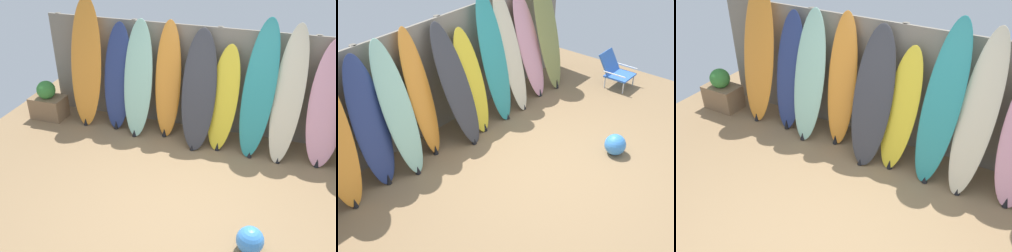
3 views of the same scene
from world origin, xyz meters
The scene contains 13 objects.
ground centered at (0.00, 0.00, 0.00)m, with size 7.68×7.68×0.00m, color #8E704C.
fence_back centered at (0.00, 2.01, 0.90)m, with size 6.08×0.11×1.80m.
surfboard_navy_1 centered at (-1.63, 1.66, 0.89)m, with size 0.51×0.49×1.80m.
surfboard_seafoam_2 centered at (-1.23, 1.59, 0.93)m, with size 0.53×0.67×1.89m.
surfboard_orange_3 centered at (-0.74, 1.69, 0.94)m, with size 0.48×0.56×1.90m.
surfboard_charcoal_4 centered at (-0.19, 1.54, 0.91)m, with size 0.62×0.82×1.83m.
surfboard_yellow_5 centered at (0.20, 1.58, 0.79)m, with size 0.50×0.63×1.61m.
surfboard_teal_6 centered at (0.72, 1.57, 1.02)m, with size 0.56×0.72×2.06m.
surfboard_cream_7 centered at (1.15, 1.58, 0.99)m, with size 0.49×0.75×2.00m.
surfboard_pink_8 centered at (1.71, 1.62, 0.91)m, with size 0.56×0.67×1.84m.
surfboard_olive_9 centered at (2.17, 1.56, 1.09)m, with size 0.57×0.66×2.21m.
beach_chair centered at (2.96, 0.53, 0.32)m, with size 0.50×0.59×0.62m.
beach_ball centered at (0.95, -0.56, 0.16)m, with size 0.32×0.32×0.32m, color #3F8CE5.
Camera 2 is at (-4.47, -2.92, 4.03)m, focal length 50.00 mm.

